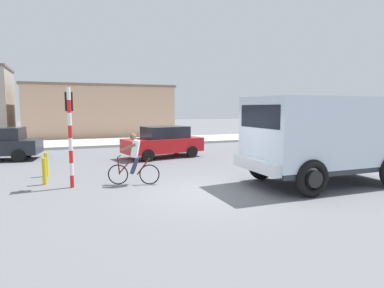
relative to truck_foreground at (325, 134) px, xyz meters
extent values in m
plane|color=slate|center=(-4.19, 0.36, -1.67)|extent=(120.00, 120.00, 0.00)
cube|color=#ADADA8|center=(-4.19, 15.48, -1.59)|extent=(80.00, 5.00, 0.16)
cube|color=silver|center=(0.03, 0.00, 0.13)|extent=(5.21, 2.53, 2.20)
cube|color=#2D3338|center=(0.03, 0.00, -1.05)|extent=(5.11, 2.48, 0.16)
cube|color=silver|center=(-2.67, 0.01, -0.87)|extent=(0.25, 2.38, 0.36)
cube|color=black|center=(-2.52, 0.01, 0.63)|extent=(0.13, 2.13, 0.70)
torus|color=black|center=(-1.59, -1.27, -1.12)|extent=(1.10, 0.25, 1.10)
cylinder|color=black|center=(-1.59, -1.27, -1.12)|extent=(0.50, 0.30, 0.50)
torus|color=black|center=(-1.57, 1.29, -1.12)|extent=(1.10, 0.25, 1.10)
cylinder|color=black|center=(-1.57, 1.29, -1.12)|extent=(0.50, 0.30, 0.50)
torus|color=black|center=(1.65, 1.27, -1.12)|extent=(1.10, 0.25, 1.10)
cylinder|color=black|center=(1.65, 1.27, -1.12)|extent=(0.50, 0.30, 0.50)
torus|color=black|center=(-6.50, 2.37, -1.33)|extent=(0.65, 0.28, 0.68)
torus|color=black|center=(-5.52, 2.00, -1.33)|extent=(0.65, 0.28, 0.68)
cylinder|color=#591E1E|center=(-6.17, 2.25, -0.76)|extent=(0.57, 0.26, 0.09)
cylinder|color=#591E1E|center=(-6.23, 2.27, -1.01)|extent=(0.49, 0.22, 0.57)
cylinder|color=#591E1E|center=(-5.71, 2.07, -1.06)|extent=(0.43, 0.20, 0.57)
cylinder|color=#591E1E|center=(-6.47, 2.37, -1.03)|extent=(0.10, 0.07, 0.59)
cylinder|color=black|center=(-6.45, 2.36, -0.72)|extent=(0.21, 0.48, 0.03)
cube|color=black|center=(-5.90, 2.14, -0.79)|extent=(0.27, 0.20, 0.06)
cube|color=white|center=(-5.94, 2.16, -0.46)|extent=(0.39, 0.40, 0.59)
sphere|color=brown|center=(-6.01, 2.19, -0.06)|extent=(0.22, 0.22, 0.22)
cylinder|color=#2D334C|center=(-6.01, 2.08, -1.02)|extent=(0.33, 0.22, 0.57)
cylinder|color=brown|center=(-6.19, 2.08, -0.41)|extent=(0.49, 0.26, 0.29)
cylinder|color=#2D334C|center=(-5.93, 2.27, -1.02)|extent=(0.33, 0.22, 0.57)
cylinder|color=brown|center=(-6.07, 2.38, -0.41)|extent=(0.49, 0.26, 0.29)
cylinder|color=red|center=(-7.94, 2.50, -1.47)|extent=(0.12, 0.12, 0.40)
cylinder|color=white|center=(-7.94, 2.50, -1.07)|extent=(0.12, 0.12, 0.40)
cylinder|color=red|center=(-7.94, 2.50, -0.67)|extent=(0.12, 0.12, 0.40)
cylinder|color=white|center=(-7.94, 2.50, -0.27)|extent=(0.12, 0.12, 0.40)
cylinder|color=red|center=(-7.94, 2.50, 0.13)|extent=(0.12, 0.12, 0.40)
cylinder|color=white|center=(-7.94, 2.50, 0.53)|extent=(0.12, 0.12, 0.40)
cylinder|color=red|center=(-7.94, 2.50, 0.93)|extent=(0.12, 0.12, 0.40)
cylinder|color=white|center=(-7.94, 2.50, 1.33)|extent=(0.12, 0.12, 0.40)
cube|color=black|center=(-7.94, 2.68, 1.08)|extent=(0.24, 0.20, 0.60)
sphere|color=red|center=(-7.94, 2.80, 1.08)|extent=(0.14, 0.14, 0.14)
cylinder|color=black|center=(-10.16, 8.66, -1.37)|extent=(0.62, 0.27, 0.60)
cylinder|color=black|center=(-9.89, 10.34, -1.37)|extent=(0.62, 0.27, 0.60)
cube|color=red|center=(-3.39, 7.64, -1.02)|extent=(4.26, 2.45, 0.70)
cube|color=black|center=(-3.25, 7.67, -0.37)|extent=(2.44, 1.85, 0.60)
cylinder|color=black|center=(-4.44, 6.56, -1.37)|extent=(0.62, 0.29, 0.60)
cylinder|color=black|center=(-4.78, 8.23, -1.37)|extent=(0.62, 0.29, 0.60)
cylinder|color=black|center=(-2.01, 7.05, -1.37)|extent=(0.62, 0.29, 0.60)
cylinder|color=black|center=(-2.35, 8.71, -1.37)|extent=(0.62, 0.29, 0.60)
cube|color=#1E2328|center=(4.53, 8.09, -1.02)|extent=(4.31, 2.72, 0.70)
cube|color=black|center=(4.68, 8.05, -0.37)|extent=(2.51, 1.99, 0.60)
cylinder|color=black|center=(3.11, 7.61, -1.37)|extent=(0.63, 0.34, 0.60)
cylinder|color=black|center=(3.57, 9.24, -1.37)|extent=(0.63, 0.34, 0.60)
cylinder|color=black|center=(5.50, 6.94, -1.37)|extent=(0.63, 0.34, 0.60)
cylinder|color=black|center=(5.96, 8.57, -1.37)|extent=(0.63, 0.34, 0.60)
cylinder|color=gold|center=(-8.78, 3.26, -1.22)|extent=(0.14, 0.14, 0.90)
cylinder|color=gold|center=(-8.78, 4.66, -1.22)|extent=(0.14, 0.14, 0.90)
cube|color=tan|center=(-5.06, 21.58, 0.47)|extent=(11.95, 5.95, 4.28)
cube|color=#775E4C|center=(-5.06, 21.58, 2.71)|extent=(12.19, 6.07, 0.20)
camera|label=1|loc=(-8.15, -8.60, 0.89)|focal=30.84mm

